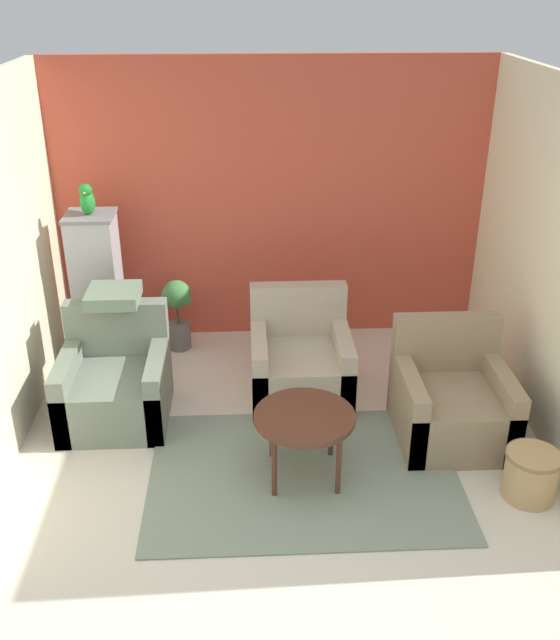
{
  "coord_description": "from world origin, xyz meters",
  "views": [
    {
      "loc": [
        -0.22,
        -2.94,
        3.07
      ],
      "look_at": [
        0.0,
        1.55,
        0.87
      ],
      "focal_mm": 40.0,
      "sensor_mm": 36.0,
      "label": 1
    }
  ],
  "objects_px": {
    "armchair_left": "(116,385)",
    "armchair_right": "(451,403)",
    "birdcage": "(99,296)",
    "parrot": "(87,200)",
    "coffee_table": "(304,421)",
    "potted_plant": "(177,308)",
    "armchair_middle": "(300,364)",
    "wicker_basket": "(531,474)"
  },
  "relations": [
    {
      "from": "armchair_middle",
      "to": "parrot",
      "type": "xyz_separation_m",
      "value": [
        -1.66,
        0.64,
        1.17
      ]
    },
    {
      "from": "armchair_right",
      "to": "wicker_basket",
      "type": "height_order",
      "value": "armchair_right"
    },
    {
      "from": "coffee_table",
      "to": "parrot",
      "type": "distance_m",
      "value": 2.54
    },
    {
      "from": "armchair_left",
      "to": "birdcage",
      "type": "height_order",
      "value": "birdcage"
    },
    {
      "from": "armchair_left",
      "to": "armchair_right",
      "type": "relative_size",
      "value": 1.0
    },
    {
      "from": "parrot",
      "to": "coffee_table",
      "type": "bearing_deg",
      "value": -46.48
    },
    {
      "from": "armchair_right",
      "to": "potted_plant",
      "type": "relative_size",
      "value": 1.27
    },
    {
      "from": "birdcage",
      "to": "potted_plant",
      "type": "xyz_separation_m",
      "value": [
        0.63,
        0.19,
        -0.22
      ]
    },
    {
      "from": "birdcage",
      "to": "parrot",
      "type": "bearing_deg",
      "value": 90.0
    },
    {
      "from": "armchair_left",
      "to": "wicker_basket",
      "type": "distance_m",
      "value": 3.0
    },
    {
      "from": "coffee_table",
      "to": "armchair_right",
      "type": "distance_m",
      "value": 1.19
    },
    {
      "from": "coffee_table",
      "to": "armchair_right",
      "type": "height_order",
      "value": "armchair_right"
    },
    {
      "from": "armchair_right",
      "to": "armchair_middle",
      "type": "bearing_deg",
      "value": 149.02
    },
    {
      "from": "armchair_left",
      "to": "armchair_middle",
      "type": "xyz_separation_m",
      "value": [
        1.41,
        0.26,
        0.0
      ]
    },
    {
      "from": "armchair_right",
      "to": "birdcage",
      "type": "xyz_separation_m",
      "value": [
        -2.71,
        1.27,
        0.34
      ]
    },
    {
      "from": "armchair_right",
      "to": "potted_plant",
      "type": "bearing_deg",
      "value": 144.98
    },
    {
      "from": "armchair_left",
      "to": "parrot",
      "type": "height_order",
      "value": "parrot"
    },
    {
      "from": "parrot",
      "to": "wicker_basket",
      "type": "height_order",
      "value": "parrot"
    },
    {
      "from": "wicker_basket",
      "to": "armchair_middle",
      "type": "bearing_deg",
      "value": 136.09
    },
    {
      "from": "coffee_table",
      "to": "armchair_right",
      "type": "bearing_deg",
      "value": 21.07
    },
    {
      "from": "birdcage",
      "to": "parrot",
      "type": "height_order",
      "value": "parrot"
    },
    {
      "from": "potted_plant",
      "to": "wicker_basket",
      "type": "relative_size",
      "value": 1.84
    },
    {
      "from": "armchair_middle",
      "to": "wicker_basket",
      "type": "bearing_deg",
      "value": -43.91
    },
    {
      "from": "armchair_right",
      "to": "parrot",
      "type": "relative_size",
      "value": 3.23
    },
    {
      "from": "armchair_left",
      "to": "wicker_basket",
      "type": "xyz_separation_m",
      "value": [
        2.8,
        -1.07,
        -0.09
      ]
    },
    {
      "from": "armchair_middle",
      "to": "potted_plant",
      "type": "xyz_separation_m",
      "value": [
        -1.03,
        0.83,
        0.12
      ]
    },
    {
      "from": "armchair_left",
      "to": "coffee_table",
      "type": "bearing_deg",
      "value": -30.09
    },
    {
      "from": "armchair_left",
      "to": "parrot",
      "type": "bearing_deg",
      "value": 105.27
    },
    {
      "from": "coffee_table",
      "to": "armchair_left",
      "type": "relative_size",
      "value": 0.8
    },
    {
      "from": "armchair_right",
      "to": "armchair_middle",
      "type": "distance_m",
      "value": 1.22
    },
    {
      "from": "armchair_middle",
      "to": "birdcage",
      "type": "height_order",
      "value": "birdcage"
    },
    {
      "from": "armchair_right",
      "to": "birdcage",
      "type": "relative_size",
      "value": 0.63
    },
    {
      "from": "armchair_left",
      "to": "wicker_basket",
      "type": "relative_size",
      "value": 2.34
    },
    {
      "from": "potted_plant",
      "to": "wicker_basket",
      "type": "bearing_deg",
      "value": -41.81
    },
    {
      "from": "birdcage",
      "to": "potted_plant",
      "type": "bearing_deg",
      "value": 16.67
    },
    {
      "from": "parrot",
      "to": "potted_plant",
      "type": "relative_size",
      "value": 0.39
    },
    {
      "from": "armchair_left",
      "to": "parrot",
      "type": "relative_size",
      "value": 3.23
    },
    {
      "from": "armchair_middle",
      "to": "parrot",
      "type": "distance_m",
      "value": 2.13
    },
    {
      "from": "armchair_right",
      "to": "wicker_basket",
      "type": "relative_size",
      "value": 2.34
    },
    {
      "from": "armchair_middle",
      "to": "wicker_basket",
      "type": "xyz_separation_m",
      "value": [
        1.38,
        -1.33,
        -0.09
      ]
    },
    {
      "from": "coffee_table",
      "to": "parrot",
      "type": "relative_size",
      "value": 2.59
    },
    {
      "from": "parrot",
      "to": "birdcage",
      "type": "bearing_deg",
      "value": -90.0
    }
  ]
}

